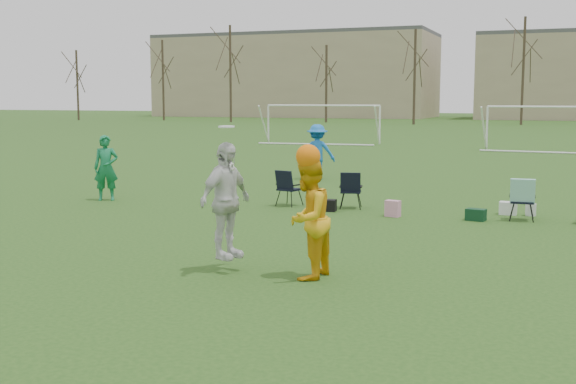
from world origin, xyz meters
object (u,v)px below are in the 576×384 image
at_px(fielder_green_near, 106,168).
at_px(fielder_blue, 317,152).
at_px(center_contest, 272,209).
at_px(goal_left, 323,113).
at_px(goal_mid, 556,116).

xyz_separation_m(fielder_green_near, fielder_blue, (3.87, 7.16, 0.05)).
height_order(fielder_blue, center_contest, center_contest).
bearing_deg(center_contest, fielder_green_near, 140.29).
distance_m(fielder_blue, goal_left, 20.74).
bearing_deg(fielder_green_near, center_contest, -68.81).
bearing_deg(fielder_green_near, fielder_blue, 32.50).
bearing_deg(fielder_green_near, goal_mid, 36.00).
bearing_deg(goal_left, goal_mid, -13.13).
height_order(goal_left, goal_mid, same).
relative_size(goal_left, goal_mid, 1.00).
relative_size(center_contest, goal_mid, 0.33).
bearing_deg(fielder_blue, goal_mid, -133.41).
bearing_deg(center_contest, fielder_blue, 105.75).
bearing_deg(goal_mid, fielder_blue, -109.42).
height_order(center_contest, goal_left, goal_left).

